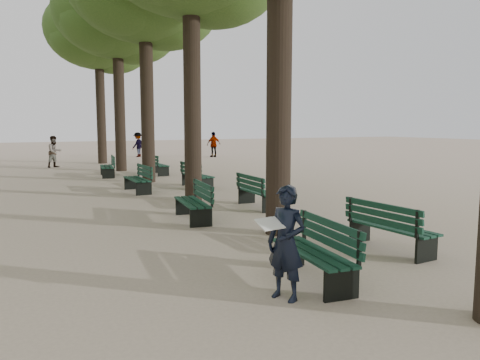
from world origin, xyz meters
name	(u,v)px	position (x,y,z in m)	size (l,w,h in m)	color
ground	(297,288)	(0.00, 0.00, 0.00)	(120.00, 120.00, 0.00)	tan
tree_central_4	(117,12)	(1.50, 18.00, 7.65)	(6.00, 6.00, 9.95)	#33261C
tree_central_5	(98,31)	(1.50, 23.00, 7.65)	(6.00, 6.00, 9.95)	#33261C
bench_left_0	(313,264)	(0.37, 0.13, 0.27)	(0.78, 1.85, 0.92)	black
bench_left_1	(193,209)	(0.37, 5.09, 0.27)	(0.79, 1.86, 0.92)	black
bench_left_2	(137,184)	(0.37, 10.39, 0.27)	(0.60, 1.81, 0.92)	black
bench_left_3	(107,171)	(0.37, 15.68, 0.27)	(0.81, 1.86, 0.92)	black
bench_right_0	(391,237)	(2.63, 0.88, 0.27)	(0.68, 1.83, 0.92)	black
bench_right_1	(258,198)	(2.63, 5.91, 0.27)	(0.66, 1.83, 0.92)	black
bench_right_2	(197,180)	(2.63, 10.56, 0.27)	(0.70, 1.84, 0.92)	black
bench_right_3	(158,169)	(2.63, 15.51, 0.27)	(0.60, 1.81, 0.92)	black
man_with_map	(286,243)	(-0.36, -0.27, 0.77)	(0.70, 0.68, 1.53)	black
pedestrian_a	(55,152)	(-1.28, 21.42, 0.85)	(0.82, 0.34, 1.69)	#262628
pedestrian_b	(138,145)	(4.77, 27.45, 0.87)	(1.12, 0.35, 1.73)	#262628
pedestrian_c	(214,144)	(9.50, 24.90, 0.89)	(1.04, 0.36, 1.78)	#262628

